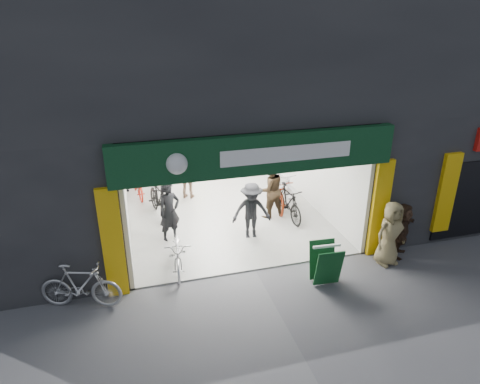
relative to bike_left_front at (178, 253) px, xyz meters
name	(u,v)px	position (x,y,z in m)	size (l,w,h in m)	color
ground	(255,271)	(1.80, -0.60, -0.46)	(60.00, 60.00, 0.00)	#56565B
building	(237,65)	(2.71, 4.39, 3.86)	(17.00, 10.27, 8.00)	#232326
bike_left_front	(178,253)	(0.00, 0.00, 0.00)	(0.61, 1.74, 0.92)	silver
bike_left_midfront	(159,199)	(-0.15, 3.05, 0.12)	(0.55, 1.94, 1.16)	black
bike_left_midback	(138,184)	(-0.70, 4.85, -0.01)	(0.59, 1.69, 0.89)	#9C1A0E
bike_left_back	(159,183)	(0.00, 4.47, 0.11)	(0.53, 1.87, 1.13)	#A8A7AC
bike_right_front	(288,202)	(3.60, 1.87, 0.08)	(0.51, 1.80, 1.08)	black
bike_right_mid	(278,192)	(3.60, 2.75, 0.08)	(0.71, 2.04, 1.07)	maroon
bike_right_back	(282,186)	(3.88, 3.07, 0.11)	(0.54, 1.90, 1.14)	#B4B5B9
parked_bike	(80,286)	(-2.20, -0.90, 0.07)	(0.50, 1.76, 1.06)	#B6B7BB
customer_a	(169,212)	(0.00, 1.50, 0.40)	(0.63, 0.41, 1.72)	black
customer_b	(270,190)	(3.10, 2.12, 0.46)	(0.89, 0.69, 1.83)	#342517
customer_c	(251,211)	(2.18, 1.01, 0.37)	(1.07, 0.61, 1.65)	black
customer_d	(188,176)	(0.93, 4.16, 0.36)	(0.95, 0.40, 1.63)	#81614B
pedestrian_near	(390,234)	(5.10, -1.15, 0.38)	(0.82, 0.53, 1.68)	olive
pedestrian_far	(401,230)	(5.61, -0.90, 0.28)	(1.36, 0.43, 1.47)	#342317
sandwich_board	(325,263)	(3.21, -1.49, 0.08)	(0.67, 0.68, 0.97)	#10421C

